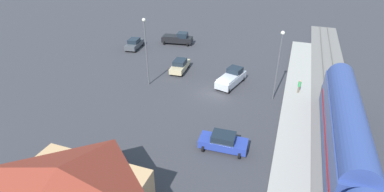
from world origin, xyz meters
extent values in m
plane|color=#38383D|center=(0.00, 0.00, 0.00)|extent=(200.00, 200.00, 0.00)
cube|color=slate|center=(-14.00, 0.00, 0.09)|extent=(4.80, 70.00, 0.18)
cube|color=#59544C|center=(-14.72, 0.00, 0.24)|extent=(0.10, 70.00, 0.12)
cube|color=#59544C|center=(-13.28, 0.00, 0.24)|extent=(0.10, 70.00, 0.12)
cube|color=#A8A399|center=(-10.00, 0.00, 0.15)|extent=(3.20, 46.00, 0.30)
cube|color=#33478C|center=(-14.00, 6.81, 2.15)|extent=(2.90, 18.44, 3.70)
cube|color=red|center=(-12.54, 6.81, 1.85)|extent=(0.04, 16.97, 0.36)
cylinder|color=#33478C|center=(-14.00, 6.81, 3.90)|extent=(2.75, 17.70, 2.76)
pyramid|color=maroon|center=(4.00, 22.00, 4.37)|extent=(9.86, 8.44, 2.20)
cube|color=#4C3323|center=(4.00, 18.15, 1.05)|extent=(1.10, 0.08, 2.10)
cylinder|color=brown|center=(-10.04, -3.05, 0.72)|extent=(0.22, 0.22, 0.85)
cylinder|color=green|center=(-10.04, -3.05, 1.46)|extent=(0.36, 0.36, 0.62)
sphere|color=tan|center=(-10.04, -3.05, 1.89)|extent=(0.24, 0.24, 0.24)
cube|color=#C6B284|center=(6.53, -4.70, 0.72)|extent=(2.13, 4.61, 0.76)
cube|color=#19232D|center=(6.53, -4.70, 1.42)|extent=(1.76, 2.26, 0.64)
cylinder|color=black|center=(5.62, -3.05, 0.34)|extent=(0.22, 0.68, 0.68)
cylinder|color=black|center=(7.22, -2.95, 0.34)|extent=(0.22, 0.68, 0.68)
cylinder|color=black|center=(5.85, -6.44, 0.34)|extent=(0.22, 0.68, 0.68)
cylinder|color=black|center=(7.44, -6.34, 0.34)|extent=(0.22, 0.68, 0.68)
cube|color=#47494F|center=(17.44, -10.77, 0.72)|extent=(2.40, 4.70, 0.76)
cube|color=#19232D|center=(17.44, -10.77, 1.42)|extent=(1.88, 2.35, 0.64)
cylinder|color=black|center=(16.43, -9.19, 0.34)|extent=(0.22, 0.68, 0.68)
cylinder|color=black|center=(18.02, -8.99, 0.34)|extent=(0.22, 0.68, 0.68)
cylinder|color=black|center=(16.86, -12.56, 0.34)|extent=(0.22, 0.68, 0.68)
cylinder|color=black|center=(18.45, -12.36, 0.34)|extent=(0.22, 0.68, 0.68)
cube|color=silver|center=(-1.48, -2.76, 0.84)|extent=(3.22, 5.72, 0.92)
cube|color=#19232D|center=(-1.74, -3.76, 1.72)|extent=(2.10, 2.10, 0.84)
cylinder|color=black|center=(-1.18, -5.06, 0.38)|extent=(0.22, 0.76, 0.76)
cylinder|color=black|center=(-2.84, -4.64, 0.38)|extent=(0.22, 0.76, 0.76)
cylinder|color=black|center=(-0.12, -0.89, 0.38)|extent=(0.22, 0.76, 0.76)
cylinder|color=black|center=(-1.79, -0.47, 0.38)|extent=(0.22, 0.76, 0.76)
cube|color=silver|center=(-1.25, -1.85, 1.40)|extent=(2.53, 3.34, 0.20)
cube|color=black|center=(11.33, -15.49, 0.84)|extent=(5.62, 2.71, 0.92)
cube|color=#19232D|center=(10.32, -15.63, 1.72)|extent=(1.96, 1.95, 0.84)
cylinder|color=black|center=(9.33, -16.64, 0.38)|extent=(0.22, 0.76, 0.76)
cylinder|color=black|center=(9.08, -14.94, 0.38)|extent=(0.22, 0.76, 0.76)
cylinder|color=black|center=(13.58, -16.03, 0.38)|extent=(0.22, 0.76, 0.76)
cylinder|color=black|center=(13.34, -14.33, 0.38)|extent=(0.22, 0.76, 0.76)
cube|color=black|center=(12.27, -15.35, 1.40)|extent=(3.20, 2.27, 0.20)
cube|color=#283D9E|center=(-3.78, 10.42, 0.72)|extent=(4.58, 2.03, 0.76)
cube|color=#19232D|center=(-3.78, 10.42, 1.42)|extent=(2.23, 1.71, 0.64)
cylinder|color=black|center=(-2.12, 11.30, 0.34)|extent=(0.22, 0.68, 0.68)
cylinder|color=black|center=(-2.05, 9.70, 0.34)|extent=(0.22, 0.68, 0.68)
cylinder|color=black|center=(-5.51, 11.15, 0.34)|extent=(0.22, 0.68, 0.68)
cylinder|color=black|center=(-5.44, 9.55, 0.34)|extent=(0.22, 0.68, 0.68)
cylinder|color=#515156|center=(-7.20, -0.75, 4.09)|extent=(0.16, 0.16, 8.18)
sphere|color=#EAE5C6|center=(-7.20, -0.75, 8.36)|extent=(0.44, 0.44, 0.44)
cylinder|color=#515156|center=(8.92, 0.65, 4.25)|extent=(0.16, 0.16, 8.50)
sphere|color=#EAE5C6|center=(8.92, 0.65, 8.68)|extent=(0.44, 0.44, 0.44)
camera|label=1|loc=(-8.33, 32.03, 18.20)|focal=27.66mm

